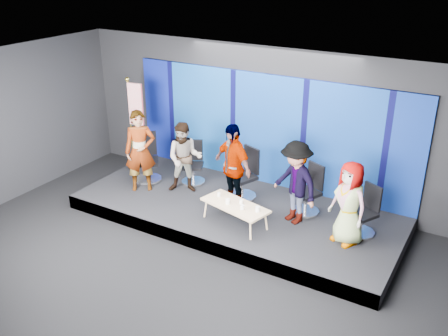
{
  "coord_description": "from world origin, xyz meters",
  "views": [
    {
      "loc": [
        4.63,
        -5.87,
        5.42
      ],
      "look_at": [
        -0.24,
        2.4,
        1.19
      ],
      "focal_mm": 40.0,
      "sensor_mm": 36.0,
      "label": 1
    }
  ],
  "objects": [
    {
      "name": "mug_c",
      "position": [
        0.43,
        1.93,
        0.78
      ],
      "size": [
        0.08,
        0.08,
        0.09
      ],
      "primitive_type": "cylinder",
      "color": "white",
      "rests_on": "coffee_table"
    },
    {
      "name": "panelist_d",
      "position": [
        1.31,
        2.55,
        1.17
      ],
      "size": [
        1.29,
        1.05,
        1.73
      ],
      "primitive_type": "imported",
      "rotation": [
        0.0,
        0.0,
        -0.43
      ],
      "color": "black",
      "rests_on": "riser"
    },
    {
      "name": "coffee_table",
      "position": [
        0.34,
        1.85,
        0.7
      ],
      "size": [
        1.51,
        0.91,
        0.43
      ],
      "rotation": [
        0.0,
        0.0,
        -0.24
      ],
      "color": "tan",
      "rests_on": "riser"
    },
    {
      "name": "backdrop",
      "position": [
        0.0,
        3.95,
        1.6
      ],
      "size": [
        7.0,
        0.08,
        2.6
      ],
      "primitive_type": "cube",
      "color": "#07085B",
      "rests_on": "riser"
    },
    {
      "name": "chair_a",
      "position": [
        -2.5,
        2.61,
        0.68
      ],
      "size": [
        0.92,
        0.92,
        1.16
      ],
      "rotation": [
        0.0,
        0.0,
        0.65
      ],
      "color": "silver",
      "rests_on": "riser"
    },
    {
      "name": "chair_d",
      "position": [
        1.42,
        3.04,
        0.65
      ],
      "size": [
        0.8,
        0.8,
        1.07
      ],
      "rotation": [
        0.0,
        0.0,
        -0.43
      ],
      "color": "silver",
      "rests_on": "riser"
    },
    {
      "name": "chair_c",
      "position": [
        -0.06,
        2.98,
        0.68
      ],
      "size": [
        0.85,
        0.85,
        1.16
      ],
      "rotation": [
        0.0,
        0.0,
        -0.39
      ],
      "color": "silver",
      "rests_on": "riser"
    },
    {
      "name": "riser",
      "position": [
        0.0,
        2.5,
        0.15
      ],
      "size": [
        7.0,
        3.0,
        0.3
      ],
      "primitive_type": "cube",
      "color": "black",
      "rests_on": "ground"
    },
    {
      "name": "mug_e",
      "position": [
        0.87,
        1.81,
        0.79
      ],
      "size": [
        0.09,
        0.09,
        0.11
      ],
      "primitive_type": "cylinder",
      "color": "white",
      "rests_on": "coffee_table"
    },
    {
      "name": "chair_e",
      "position": [
        2.68,
        2.78,
        0.63
      ],
      "size": [
        0.76,
        0.76,
        1.01
      ],
      "rotation": [
        0.0,
        0.0,
        -0.47
      ],
      "color": "silver",
      "rests_on": "riser"
    },
    {
      "name": "flag_stand",
      "position": [
        -3.13,
        2.99,
        1.54
      ],
      "size": [
        0.54,
        0.31,
        2.34
      ],
      "rotation": [
        0.0,
        0.0,
        0.14
      ],
      "color": "black",
      "rests_on": "riser"
    },
    {
      "name": "mug_d",
      "position": [
        0.56,
        1.73,
        0.78
      ],
      "size": [
        0.08,
        0.08,
        0.09
      ],
      "primitive_type": "cylinder",
      "color": "white",
      "rests_on": "coffee_table"
    },
    {
      "name": "room_walls",
      "position": [
        0.0,
        0.0,
        2.43
      ],
      "size": [
        10.02,
        8.02,
        3.51
      ],
      "color": "black",
      "rests_on": "ground"
    },
    {
      "name": "panelist_e",
      "position": [
        2.48,
        2.32,
        1.12
      ],
      "size": [
        0.95,
        0.82,
        1.63
      ],
      "primitive_type": "imported",
      "rotation": [
        0.0,
        0.0,
        -0.47
      ],
      "color": "black",
      "rests_on": "riser"
    },
    {
      "name": "chair_b",
      "position": [
        -1.48,
        3.06,
        0.63
      ],
      "size": [
        0.76,
        0.76,
        1.01
      ],
      "rotation": [
        0.0,
        0.0,
        0.46
      ],
      "color": "silver",
      "rests_on": "riser"
    },
    {
      "name": "panelist_b",
      "position": [
        -1.37,
        2.57,
        1.12
      ],
      "size": [
        0.99,
        0.91,
        1.64
      ],
      "primitive_type": "imported",
      "rotation": [
        0.0,
        0.0,
        0.46
      ],
      "color": "black",
      "rests_on": "riser"
    },
    {
      "name": "mug_b",
      "position": [
        0.2,
        1.8,
        0.79
      ],
      "size": [
        0.09,
        0.09,
        0.11
      ],
      "primitive_type": "cylinder",
      "color": "white",
      "rests_on": "coffee_table"
    },
    {
      "name": "panelist_a",
      "position": [
        -2.29,
        2.15,
        1.24
      ],
      "size": [
        0.82,
        0.77,
        1.88
      ],
      "primitive_type": "imported",
      "rotation": [
        0.0,
        0.0,
        0.65
      ],
      "color": "black",
      "rests_on": "riser"
    },
    {
      "name": "panelist_c",
      "position": [
        -0.09,
        2.47,
        1.24
      ],
      "size": [
        1.19,
        0.84,
        1.87
      ],
      "primitive_type": "imported",
      "rotation": [
        0.0,
        0.0,
        -0.39
      ],
      "color": "black",
      "rests_on": "riser"
    },
    {
      "name": "ground",
      "position": [
        0.0,
        0.0,
        0.0
      ],
      "size": [
        10.0,
        10.0,
        0.0
      ],
      "primitive_type": "plane",
      "color": "black",
      "rests_on": "ground"
    },
    {
      "name": "mug_a",
      "position": [
        -0.12,
        1.98,
        0.78
      ],
      "size": [
        0.07,
        0.07,
        0.08
      ],
      "primitive_type": "cylinder",
      "color": "white",
      "rests_on": "coffee_table"
    }
  ]
}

